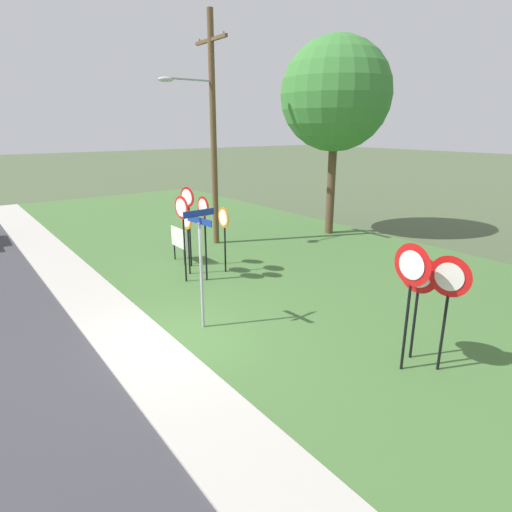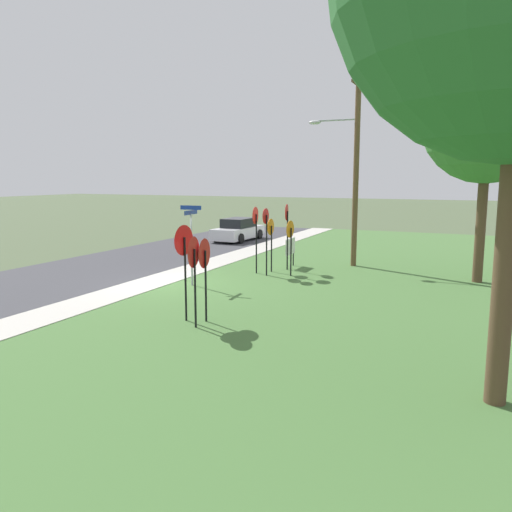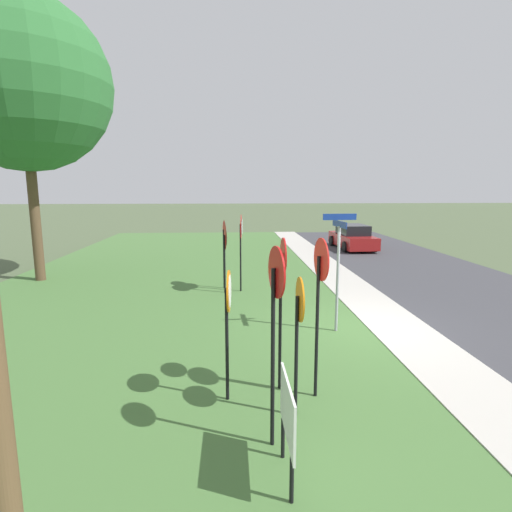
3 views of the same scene
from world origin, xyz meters
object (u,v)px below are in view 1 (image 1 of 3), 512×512
notice_board (179,239)px  yield_sign_near_right (448,287)px  stop_sign_far_center (182,220)px  stop_sign_far_right (188,210)px  yield_sign_near_left (411,277)px  street_name_post (201,259)px  stop_sign_near_left (187,227)px  utility_pole (210,125)px  oak_tree_left (336,95)px  stop_sign_near_right (204,222)px  stop_sign_far_left (224,226)px  yield_sign_far_left (418,283)px

notice_board → yield_sign_near_right: bearing=5.2°
stop_sign_far_center → stop_sign_far_right: size_ratio=0.98×
stop_sign_far_center → yield_sign_near_left: (7.10, 1.08, 0.01)m
stop_sign_far_right → street_name_post: 4.80m
stop_sign_near_left → stop_sign_far_right: stop_sign_far_right is taller
utility_pole → oak_tree_left: bearing=73.0°
notice_board → oak_tree_left: size_ratio=0.15×
yield_sign_near_left → utility_pole: size_ratio=0.30×
utility_pole → oak_tree_left: utility_pole is taller
stop_sign_near_left → yield_sign_near_right: 8.20m
stop_sign_near_right → utility_pole: utility_pole is taller
stop_sign_far_left → yield_sign_far_left: yield_sign_far_left is taller
street_name_post → oak_tree_left: bearing=113.3°
street_name_post → utility_pole: 8.28m
stop_sign_far_center → stop_sign_far_left: bearing=84.8°
yield_sign_near_left → stop_sign_far_right: bearing=-173.8°
stop_sign_far_left → stop_sign_far_center: 1.53m
oak_tree_left → yield_sign_far_left: bearing=-37.3°
yield_sign_near_right → utility_pole: utility_pole is taller
yield_sign_far_left → notice_board: size_ratio=1.81×
notice_board → oak_tree_left: bearing=88.9°
stop_sign_near_right → yield_sign_near_left: 6.82m
notice_board → yield_sign_far_left: bearing=5.4°
yield_sign_near_right → street_name_post: 5.26m
stop_sign_near_left → street_name_post: street_name_post is taller
stop_sign_far_center → oak_tree_left: (-1.79, 8.28, 3.97)m
oak_tree_left → stop_sign_far_left: bearing=-75.4°
yield_sign_near_left → oak_tree_left: oak_tree_left is taller
stop_sign_near_right → stop_sign_far_center: size_ratio=0.99×
stop_sign_near_right → stop_sign_far_right: 1.59m
street_name_post → notice_board: size_ratio=2.30×
stop_sign_far_right → yield_sign_far_left: 8.25m
stop_sign_near_right → yield_sign_near_left: size_ratio=1.02×
yield_sign_far_left → notice_board: 8.95m
stop_sign_far_right → notice_board: bearing=176.2°
stop_sign_far_right → oak_tree_left: (-0.52, 7.41, 3.94)m
yield_sign_near_left → utility_pole: (-10.48, 1.99, 2.76)m
stop_sign_near_left → oak_tree_left: 9.06m
stop_sign_near_left → oak_tree_left: (-1.22, 7.85, 4.35)m
street_name_post → stop_sign_far_center: bearing=155.7°
stop_sign_far_center → stop_sign_far_right: stop_sign_far_right is taller
yield_sign_far_left → oak_tree_left: bearing=135.7°
yield_sign_near_right → stop_sign_near_right: bearing=179.3°
stop_sign_near_left → yield_sign_near_right: (8.11, 1.22, 0.20)m
yield_sign_far_left → street_name_post: bearing=-151.5°
oak_tree_left → stop_sign_near_right: bearing=-74.9°
stop_sign_far_center → yield_sign_near_left: size_ratio=1.03×
stop_sign_near_right → stop_sign_far_left: (-0.32, 0.91, -0.31)m
stop_sign_near_right → street_name_post: size_ratio=0.93×
stop_sign_far_right → yield_sign_near_left: size_ratio=1.06×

